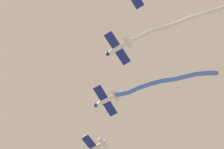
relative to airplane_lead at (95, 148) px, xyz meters
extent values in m
ellipsoid|color=silver|center=(-0.09, 0.08, -0.01)|extent=(4.39, 4.08, 1.02)
ellipsoid|color=#1E2847|center=(0.37, -0.33, 0.37)|extent=(1.38, 1.34, 0.54)
cube|color=navy|center=(0.03, -0.03, -0.15)|extent=(6.09, 6.53, 0.14)
cube|color=silver|center=(-1.65, 1.48, 0.08)|extent=(2.59, 2.74, 0.11)
cube|color=navy|center=(-1.58, 1.41, 0.61)|extent=(0.93, 0.86, 1.40)
ellipsoid|color=silver|center=(-0.87, 11.46, 0.24)|extent=(4.59, 3.81, 1.02)
sphere|color=navy|center=(1.02, 10.03, 0.24)|extent=(1.21, 1.21, 0.87)
ellipsoid|color=#1E2847|center=(-0.38, 11.09, 0.62)|extent=(1.40, 1.29, 0.54)
cube|color=navy|center=(-0.74, 11.36, 0.10)|extent=(5.72, 6.80, 0.14)
cube|color=silver|center=(-2.54, 12.72, 0.33)|extent=(2.46, 2.83, 0.11)
cube|color=navy|center=(-2.46, 12.66, 0.86)|extent=(0.99, 0.79, 1.40)
cylinder|color=#4C75DB|center=(-3.89, 13.46, 0.00)|extent=(2.61, 1.83, 1.35)
cylinder|color=#4C75DB|center=(-5.96, 14.66, -0.14)|extent=(2.62, 2.17, 1.02)
cylinder|color=#4C75DB|center=(-8.02, 15.95, -0.17)|extent=(2.57, 1.99, 1.08)
cylinder|color=#4C75DB|center=(-10.12, 16.96, -0.12)|extent=(2.58, 1.71, 1.17)
cylinder|color=#4C75DB|center=(-12.34, 17.81, -0.19)|extent=(2.74, 1.72, 1.31)
cylinder|color=#4C75DB|center=(-14.39, 18.65, -0.41)|extent=(2.25, 1.68, 1.03)
cylinder|color=#4C75DB|center=(-16.25, 19.53, -0.58)|extent=(2.42, 1.76, 1.24)
cylinder|color=#4C75DB|center=(-18.16, 20.26, -0.75)|extent=(2.20, 1.41, 1.00)
cylinder|color=#4C75DB|center=(-20.15, 20.65, -0.70)|extent=(2.24, 1.18, 1.09)
sphere|color=#4C75DB|center=(-2.86, 12.96, 0.18)|extent=(0.93, 0.93, 0.93)
sphere|color=#4C75DB|center=(-4.92, 13.96, -0.18)|extent=(0.93, 0.93, 0.93)
sphere|color=#4C75DB|center=(-6.99, 15.36, -0.11)|extent=(0.93, 0.93, 0.93)
sphere|color=#4C75DB|center=(-9.04, 16.54, -0.23)|extent=(0.93, 0.93, 0.93)
sphere|color=#4C75DB|center=(-11.20, 17.38, -0.02)|extent=(0.93, 0.93, 0.93)
sphere|color=#4C75DB|center=(-13.48, 18.23, -0.36)|extent=(0.93, 0.93, 0.93)
sphere|color=#4C75DB|center=(-15.30, 19.07, -0.45)|extent=(0.93, 0.93, 0.93)
sphere|color=#4C75DB|center=(-17.20, 20.00, -0.72)|extent=(0.93, 0.93, 0.93)
sphere|color=#4C75DB|center=(-19.13, 20.51, -0.78)|extent=(0.93, 0.93, 0.93)
sphere|color=#4C75DB|center=(-21.18, 20.78, -0.63)|extent=(0.93, 0.93, 0.93)
ellipsoid|color=silver|center=(-1.66, 22.85, 0.49)|extent=(4.47, 3.97, 1.02)
sphere|color=navy|center=(0.17, 21.32, 0.49)|extent=(1.22, 1.22, 0.87)
ellipsoid|color=#1E2847|center=(-1.18, 22.45, 0.87)|extent=(1.39, 1.32, 0.54)
cube|color=navy|center=(-1.53, 22.74, 0.35)|extent=(5.95, 6.65, 0.14)
cube|color=silver|center=(-3.26, 24.19, 0.58)|extent=(2.54, 2.78, 0.11)
cube|color=navy|center=(-3.19, 24.12, 1.11)|extent=(0.96, 0.83, 1.40)
cylinder|color=white|center=(-4.53, 25.07, 0.42)|extent=(2.36, 1.92, 0.79)
cylinder|color=white|center=(-6.52, 26.46, 0.39)|extent=(2.53, 2.13, 0.85)
cylinder|color=white|center=(-8.64, 27.67, 0.34)|extent=(2.50, 1.64, 0.82)
cylinder|color=white|center=(-10.85, 28.76, 0.29)|extent=(2.65, 1.93, 0.85)
cylinder|color=white|center=(-12.96, 30.08, 0.03)|extent=(2.57, 2.03, 1.32)
cylinder|color=white|center=(-14.98, 31.37, -0.43)|extent=(2.61, 1.87, 1.31)
cylinder|color=white|center=(-17.14, 32.48, -0.60)|extent=(2.63, 1.75, 0.92)
cylinder|color=white|center=(-19.19, 33.56, -0.72)|extent=(2.38, 1.79, 1.21)
sphere|color=white|center=(-3.57, 24.44, 0.43)|extent=(0.78, 0.78, 0.78)
sphere|color=white|center=(-5.50, 25.71, 0.42)|extent=(0.78, 0.78, 0.78)
sphere|color=white|center=(-7.55, 27.21, 0.36)|extent=(0.78, 0.78, 0.78)
sphere|color=white|center=(-9.73, 28.13, 0.32)|extent=(0.78, 0.78, 0.78)
sphere|color=white|center=(-11.98, 29.39, 0.26)|extent=(0.78, 0.78, 0.78)
sphere|color=white|center=(-13.94, 30.77, -0.20)|extent=(0.78, 0.78, 0.78)
sphere|color=white|center=(-16.01, 31.96, -0.67)|extent=(0.78, 0.78, 0.78)
sphere|color=white|center=(-18.28, 33.00, -0.54)|extent=(0.78, 0.78, 0.78)
camera|label=1|loc=(3.87, 53.02, -82.15)|focal=73.58mm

